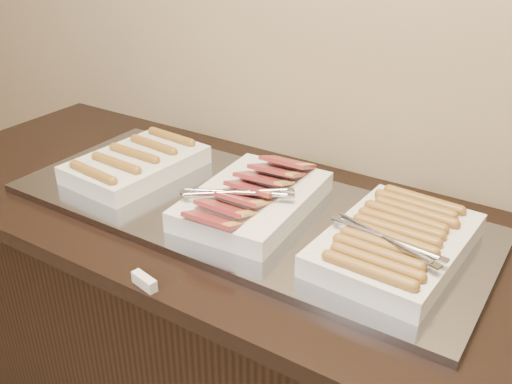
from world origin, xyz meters
TOP-DOWN VIEW (x-y plane):
  - counter at (0.00, 2.13)m, footprint 2.06×0.76m
  - warming_tray at (-0.02, 2.13)m, footprint 1.20×0.50m
  - dish_left at (-0.38, 2.13)m, footprint 0.26×0.37m
  - dish_center at (0.01, 2.13)m, footprint 0.28×0.41m
  - dish_right at (0.37, 2.13)m, footprint 0.29×0.40m
  - label_holder at (-0.02, 1.77)m, footprint 0.07×0.03m

SIDE VIEW (x-z plane):
  - counter at x=0.00m, z-range 0.00..0.90m
  - warming_tray at x=-0.02m, z-range 0.90..0.92m
  - label_holder at x=-0.02m, z-range 0.90..0.93m
  - dish_left at x=-0.38m, z-range 0.91..0.98m
  - dish_center at x=0.01m, z-range 0.91..1.00m
  - dish_right at x=0.37m, z-range 0.91..0.99m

